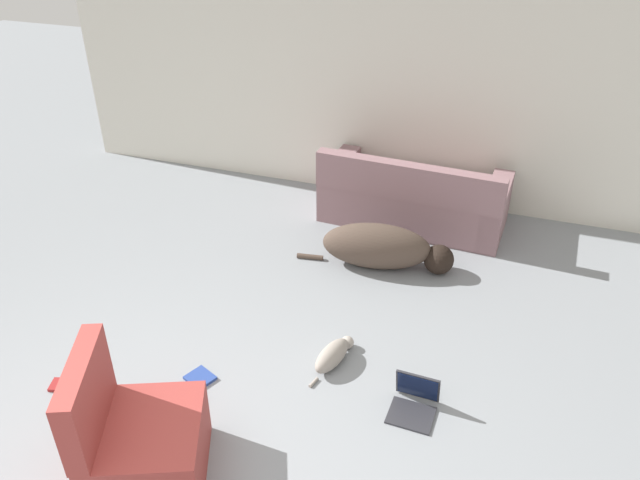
{
  "coord_description": "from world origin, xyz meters",
  "views": [
    {
      "loc": [
        1.71,
        -1.75,
        3.22
      ],
      "look_at": [
        0.32,
        2.33,
        0.56
      ],
      "focal_mm": 35.0,
      "sensor_mm": 36.0,
      "label": 1
    }
  ],
  "objects": [
    {
      "name": "wall_back",
      "position": [
        0.0,
        4.37,
        1.36
      ],
      "size": [
        6.51,
        0.06,
        2.72
      ],
      "color": "silver",
      "rests_on": "ground_plane"
    },
    {
      "name": "couch",
      "position": [
        0.81,
        3.83,
        0.26
      ],
      "size": [
        1.87,
        0.89,
        0.78
      ],
      "rotation": [
        0.0,
        0.0,
        3.08
      ],
      "color": "gray",
      "rests_on": "ground_plane"
    },
    {
      "name": "dog",
      "position": [
        0.72,
        2.94,
        0.2
      ],
      "size": [
        1.45,
        0.52,
        0.43
      ],
      "rotation": [
        0.0,
        0.0,
        0.14
      ],
      "color": "#4C3D33",
      "rests_on": "ground_plane"
    },
    {
      "name": "cat",
      "position": [
        0.68,
        1.57,
        0.08
      ],
      "size": [
        0.25,
        0.56,
        0.17
      ],
      "rotation": [
        0.0,
        0.0,
        1.31
      ],
      "color": "gray",
      "rests_on": "ground_plane"
    },
    {
      "name": "laptop_open",
      "position": [
        1.34,
        1.33,
        0.08
      ],
      "size": [
        0.32,
        0.33,
        0.26
      ],
      "rotation": [
        0.0,
        0.0,
        -0.04
      ],
      "color": "#2D2D33",
      "rests_on": "ground_plane"
    },
    {
      "name": "book_red",
      "position": [
        -1.04,
        0.73,
        0.01
      ],
      "size": [
        0.24,
        0.18,
        0.02
      ],
      "rotation": [
        0.0,
        0.0,
        0.28
      ],
      "color": "maroon",
      "rests_on": "ground_plane"
    },
    {
      "name": "book_blue",
      "position": [
        -0.17,
        1.1,
        0.01
      ],
      "size": [
        0.24,
        0.23,
        0.02
      ],
      "rotation": [
        0.0,
        0.0,
        -0.42
      ],
      "color": "#28428E",
      "rests_on": "ground_plane"
    },
    {
      "name": "side_chair",
      "position": [
        -0.1,
        0.27,
        0.29
      ],
      "size": [
        0.87,
        0.88,
        0.91
      ],
      "rotation": [
        0.0,
        0.0,
        1.96
      ],
      "color": "#993833",
      "rests_on": "ground_plane"
    }
  ]
}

